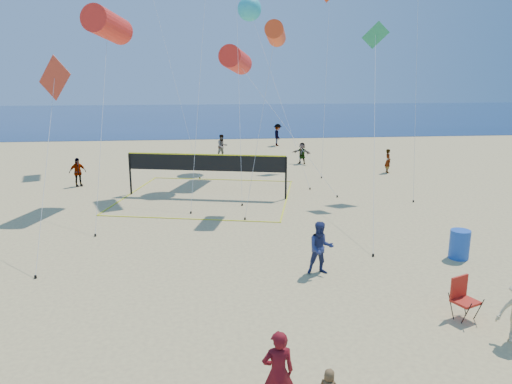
{
  "coord_description": "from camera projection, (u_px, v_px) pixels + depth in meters",
  "views": [
    {
      "loc": [
        -1.85,
        -10.41,
        6.38
      ],
      "look_at": [
        -0.57,
        2.0,
        3.34
      ],
      "focal_mm": 35.0,
      "sensor_mm": 36.0,
      "label": 1
    }
  ],
  "objects": [
    {
      "name": "kite_0",
      "position": [
        108.0,
        25.0,
        23.39
      ],
      "size": [
        2.02,
        7.57,
        9.29
      ],
      "rotation": [
        0.0,
        0.0,
        -0.26
      ],
      "color": "red",
      "rests_on": "ground"
    },
    {
      "name": "ocean",
      "position": [
        217.0,
        116.0,
        71.67
      ],
      "size": [
        140.0,
        50.0,
        0.03
      ],
      "primitive_type": "cube",
      "color": "#10264D",
      "rests_on": "ground"
    },
    {
      "name": "far_person_3",
      "position": [
        222.0,
        146.0,
        37.31
      ],
      "size": [
        1.03,
        0.93,
        1.74
      ],
      "primitive_type": "imported",
      "rotation": [
        0.0,
        0.0,
        0.38
      ],
      "color": "gray",
      "rests_on": "ground"
    },
    {
      "name": "kite_2",
      "position": [
        275.0,
        34.0,
        22.53
      ],
      "size": [
        2.29,
        3.56,
        8.55
      ],
      "rotation": [
        0.0,
        0.0,
        -0.22
      ],
      "color": "#F44419",
      "rests_on": "ground"
    },
    {
      "name": "kite_10",
      "position": [
        236.0,
        60.0,
        29.21
      ],
      "size": [
        5.96,
        7.47,
        7.83
      ],
      "rotation": [
        0.0,
        0.0,
        -0.31
      ],
      "color": "red",
      "rests_on": "ground"
    },
    {
      "name": "far_person_2",
      "position": [
        388.0,
        161.0,
        31.81
      ],
      "size": [
        0.4,
        0.58,
        1.53
      ],
      "primitive_type": "imported",
      "rotation": [
        0.0,
        0.0,
        1.51
      ],
      "color": "gray",
      "rests_on": "ground"
    },
    {
      "name": "ground",
      "position": [
        289.0,
        349.0,
        11.76
      ],
      "size": [
        120.0,
        120.0,
        0.0
      ],
      "primitive_type": "plane",
      "color": "#D7C179",
      "rests_on": "ground"
    },
    {
      "name": "woman",
      "position": [
        278.0,
        373.0,
        9.36
      ],
      "size": [
        0.66,
        0.47,
        1.72
      ],
      "primitive_type": "imported",
      "rotation": [
        0.0,
        0.0,
        3.23
      ],
      "color": "maroon",
      "rests_on": "ground"
    },
    {
      "name": "trash_barrel",
      "position": [
        459.0,
        244.0,
        17.31
      ],
      "size": [
        0.84,
        0.84,
        1.02
      ],
      "primitive_type": "cylinder",
      "rotation": [
        0.0,
        0.0,
        0.29
      ],
      "color": "#1B4CB5",
      "rests_on": "ground"
    },
    {
      "name": "far_person_4",
      "position": [
        278.0,
        135.0,
        43.21
      ],
      "size": [
        0.73,
        1.24,
        1.9
      ],
      "primitive_type": "imported",
      "rotation": [
        0.0,
        0.0,
        1.55
      ],
      "color": "gray",
      "rests_on": "ground"
    },
    {
      "name": "camp_chair",
      "position": [
        463.0,
        295.0,
        13.1
      ],
      "size": [
        0.78,
        0.89,
        1.25
      ],
      "rotation": [
        0.0,
        0.0,
        0.41
      ],
      "color": "red",
      "rests_on": "ground"
    },
    {
      "name": "bystander_a",
      "position": [
        321.0,
        248.0,
        15.92
      ],
      "size": [
        0.84,
        0.66,
        1.73
      ],
      "primitive_type": "imported",
      "rotation": [
        0.0,
        0.0,
        -0.0
      ],
      "color": "navy",
      "rests_on": "ground"
    },
    {
      "name": "kite_4",
      "position": [
        375.0,
        50.0,
        23.57
      ],
      "size": [
        3.21,
        8.86,
        8.71
      ],
      "rotation": [
        0.0,
        0.0,
        -0.24
      ],
      "color": "#2A9A5A",
      "rests_on": "ground"
    },
    {
      "name": "far_person_0",
      "position": [
        78.0,
        172.0,
        28.06
      ],
      "size": [
        1.02,
        0.83,
        1.63
      ],
      "primitive_type": "imported",
      "rotation": [
        0.0,
        0.0,
        0.54
      ],
      "color": "gray",
      "rests_on": "ground"
    },
    {
      "name": "far_person_1",
      "position": [
        302.0,
        153.0,
        34.88
      ],
      "size": [
        1.39,
        1.14,
        1.49
      ],
      "primitive_type": "imported",
      "rotation": [
        0.0,
        0.0,
        -0.6
      ],
      "color": "gray",
      "rests_on": "ground"
    },
    {
      "name": "volleyball_net",
      "position": [
        206.0,
        168.0,
        25.58
      ],
      "size": [
        10.05,
        9.94,
        2.24
      ],
      "rotation": [
        0.0,
        0.0,
        -0.23
      ],
      "color": "black",
      "rests_on": "ground"
    },
    {
      "name": "kite_7",
      "position": [
        250.0,
        9.0,
        32.48
      ],
      "size": [
        3.42,
        8.8,
        11.06
      ],
      "rotation": [
        0.0,
        0.0,
        -0.01
      ],
      "color": "#2DBCCA",
      "rests_on": "ground"
    },
    {
      "name": "kite_3",
      "position": [
        54.0,
        85.0,
        18.73
      ],
      "size": [
        1.47,
        5.29,
        6.96
      ],
      "rotation": [
        0.0,
        0.0,
        -0.41
      ],
      "color": "#B93421",
      "rests_on": "ground"
    }
  ]
}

